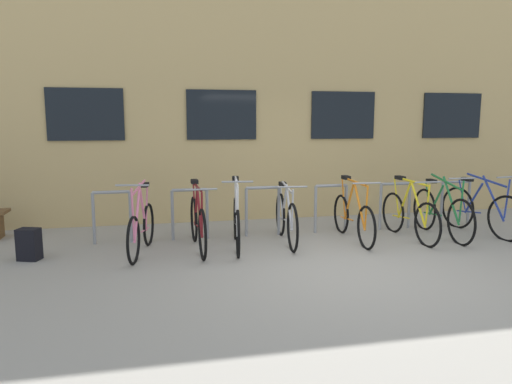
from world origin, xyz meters
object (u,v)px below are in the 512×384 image
Objects in this scene: bicycle_orange at (353,217)px; backpack at (29,244)px; bicycle_pink at (141,228)px; bicycle_yellow at (409,215)px; bicycle_maroon at (198,223)px; bicycle_silver at (286,218)px; bicycle_blue at (481,210)px; bicycle_green at (442,213)px; bicycle_white at (236,222)px.

bicycle_orange reaches higher than backpack.
bicycle_yellow is at bearing -0.14° from bicycle_pink.
bicycle_pink is 0.91× the size of bicycle_maroon.
bicycle_yellow is (4.23, -0.01, 0.01)m from bicycle_pink.
bicycle_maroon is (-1.39, -0.11, 0.00)m from bicycle_silver.
bicycle_yellow is 3.91× the size of backpack.
bicycle_blue reaches higher than backpack.
bicycle_green is 2.62m from bicycle_silver.
bicycle_white is 0.98× the size of bicycle_blue.
bicycle_blue is at bearing -0.23° from bicycle_maroon.
backpack is at bearing -176.90° from bicycle_silver.
bicycle_yellow is at bearing -6.32° from bicycle_orange.
bicycle_blue is (0.76, 0.03, 0.00)m from bicycle_green.
bicycle_pink reaches higher than bicycle_green.
backpack is (-1.50, -0.03, -0.15)m from bicycle_pink.
bicycle_green is at bearing 18.59° from backpack.
bicycle_yellow is at bearing 18.48° from backpack.
backpack is at bearing -178.54° from bicycle_orange.
bicycle_white is 3.43m from bicycle_green.
bicycle_blue is (3.38, -0.13, 0.01)m from bicycle_silver.
bicycle_blue is 7.09m from backpack.
bicycle_pink is 1.51m from backpack.
bicycle_maroon is at bearing 178.88° from bicycle_yellow.
bicycle_yellow is (0.93, -0.10, 0.01)m from bicycle_orange.
bicycle_pink is 3.68× the size of backpack.
bicycle_pink is at bearing -177.17° from bicycle_white.
bicycle_silver is at bearing 4.70° from bicycle_maroon.
bicycle_silver is at bearing 175.90° from bicycle_orange.
bicycle_green is (4.82, 0.00, 0.02)m from bicycle_pink.
bicycle_orange is at bearing -4.10° from bicycle_silver.
bicycle_orange is at bearing 173.68° from bicycle_yellow.
bicycle_yellow is 0.97× the size of bicycle_maroon.
bicycle_orange is 0.99× the size of bicycle_maroon.
bicycle_silver is 1.40m from bicycle_maroon.
bicycle_white is 2.83m from bicycle_yellow.
bicycle_white is 2.91m from backpack.
bicycle_pink is 5.59m from bicycle_blue.
bicycle_pink is at bearing -175.56° from bicycle_silver.
backpack is (-6.32, -0.03, -0.18)m from bicycle_green.
bicycle_blue is at bearing 2.54° from bicycle_green.
bicycle_white is 1.07× the size of bicycle_pink.
bicycle_white reaches higher than bicycle_pink.
bicycle_green is at bearing -3.67° from bicycle_silver.
bicycle_pink is 0.92× the size of bicycle_silver.
bicycle_orange is at bearing 178.61° from bicycle_blue.
bicycle_pink is 0.89× the size of bicycle_green.
bicycle_orange is 3.98× the size of backpack.
bicycle_green reaches higher than backpack.
bicycle_yellow is (-0.59, -0.01, -0.01)m from bicycle_green.
backpack is at bearing -177.87° from bicycle_maroon.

